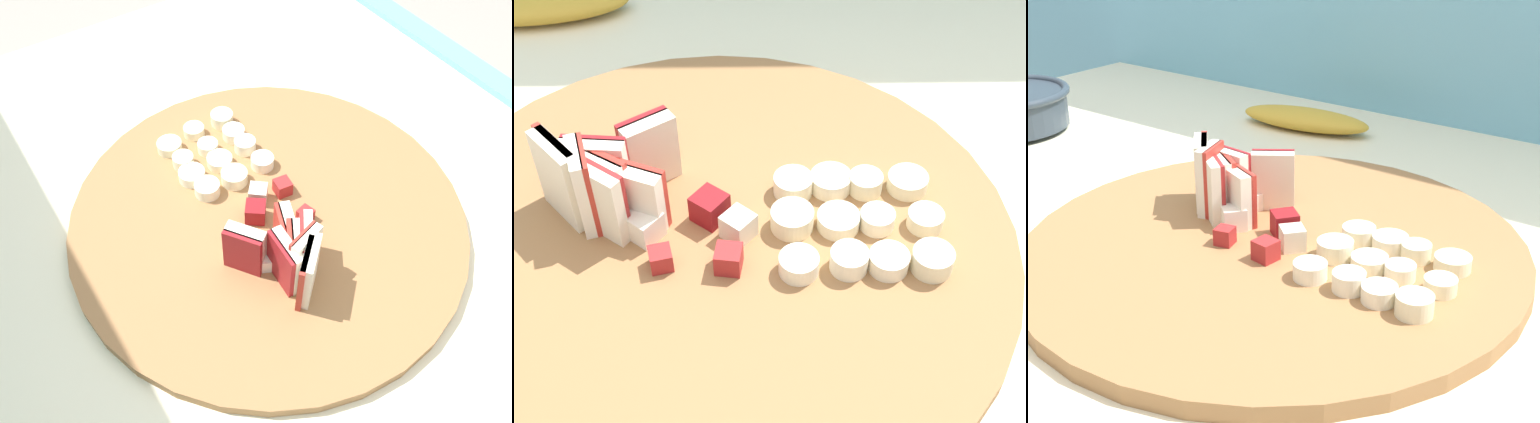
% 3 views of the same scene
% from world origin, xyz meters
% --- Properties ---
extents(tile_backsplash, '(2.40, 0.04, 1.45)m').
position_xyz_m(tile_backsplash, '(0.00, 0.44, 0.72)').
color(tile_backsplash, '#6BADC6').
rests_on(tile_backsplash, ground).
extents(cutting_board, '(0.43, 0.43, 0.01)m').
position_xyz_m(cutting_board, '(0.10, -0.01, 0.89)').
color(cutting_board, olive).
rests_on(cutting_board, tiled_countertop).
extents(apple_wedge_fan, '(0.10, 0.09, 0.06)m').
position_xyz_m(apple_wedge_fan, '(0.03, 0.02, 0.92)').
color(apple_wedge_fan, '#B22D23').
rests_on(apple_wedge_fan, cutting_board).
extents(apple_dice_pile, '(0.10, 0.09, 0.02)m').
position_xyz_m(apple_dice_pile, '(0.09, -0.00, 0.90)').
color(apple_dice_pile, '#A32323').
rests_on(apple_dice_pile, cutting_board).
extents(banana_slice_rows, '(0.12, 0.11, 0.02)m').
position_xyz_m(banana_slice_rows, '(0.20, -0.00, 0.90)').
color(banana_slice_rows, white).
rests_on(banana_slice_rows, cutting_board).
extents(banana_peel, '(0.18, 0.08, 0.03)m').
position_xyz_m(banana_peel, '(-0.08, 0.30, 0.89)').
color(banana_peel, gold).
rests_on(banana_peel, tiled_countertop).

